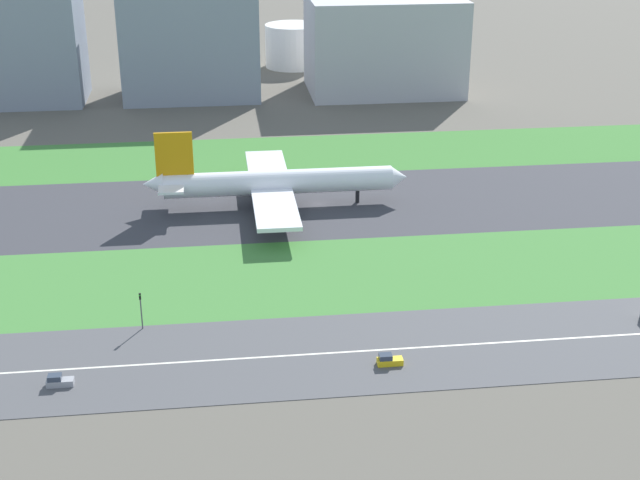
% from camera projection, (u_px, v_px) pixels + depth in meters
% --- Properties ---
extents(ground_plane, '(800.00, 800.00, 0.00)m').
position_uv_depth(ground_plane, '(318.00, 204.00, 225.76)').
color(ground_plane, '#5B564C').
extents(runway, '(280.00, 46.00, 0.10)m').
position_uv_depth(runway, '(318.00, 204.00, 225.74)').
color(runway, '#38383D').
rests_on(runway, ground_plane).
extents(grass_median_north, '(280.00, 36.00, 0.10)m').
position_uv_depth(grass_median_north, '(301.00, 154.00, 263.16)').
color(grass_median_north, '#3D7A33').
rests_on(grass_median_north, ground_plane).
extents(grass_median_south, '(280.00, 36.00, 0.10)m').
position_uv_depth(grass_median_south, '(341.00, 274.00, 188.31)').
color(grass_median_south, '#427F38').
rests_on(grass_median_south, ground_plane).
extents(highway, '(280.00, 28.00, 0.10)m').
position_uv_depth(highway, '(367.00, 351.00, 159.10)').
color(highway, '#4C4C4F').
rests_on(highway, ground_plane).
extents(highway_centerline, '(266.00, 0.50, 0.01)m').
position_uv_depth(highway_centerline, '(367.00, 351.00, 159.08)').
color(highway_centerline, silver).
rests_on(highway_centerline, highway).
extents(airliner, '(65.00, 56.00, 19.70)m').
position_uv_depth(airliner, '(272.00, 183.00, 222.06)').
color(airliner, white).
rests_on(airliner, runway).
extents(car_1, '(4.40, 1.80, 2.00)m').
position_uv_depth(car_1, '(389.00, 360.00, 154.52)').
color(car_1, yellow).
rests_on(car_1, highway).
extents(car_0, '(4.40, 1.80, 2.00)m').
position_uv_depth(car_0, '(59.00, 381.00, 148.43)').
color(car_0, '#99999E').
rests_on(car_0, highway).
extents(traffic_light, '(0.36, 0.50, 7.20)m').
position_uv_depth(traffic_light, '(141.00, 308.00, 164.91)').
color(traffic_light, '#4C4C51').
rests_on(traffic_light, highway).
extents(terminal_building, '(42.04, 29.16, 39.99)m').
position_uv_depth(terminal_building, '(20.00, 44.00, 311.99)').
color(terminal_building, gray).
rests_on(terminal_building, ground_plane).
extents(hangar_building, '(47.36, 30.32, 43.21)m').
position_uv_depth(hangar_building, '(190.00, 36.00, 317.82)').
color(hangar_building, gray).
rests_on(hangar_building, ground_plane).
extents(office_tower, '(54.35, 37.42, 33.85)m').
position_uv_depth(office_tower, '(384.00, 45.00, 327.34)').
color(office_tower, '#B2B2B7').
rests_on(office_tower, ground_plane).
extents(fuel_tank_west, '(18.45, 18.45, 14.89)m').
position_uv_depth(fuel_tank_west, '(220.00, 50.00, 365.64)').
color(fuel_tank_west, silver).
rests_on(fuel_tank_west, ground_plane).
extents(fuel_tank_centre, '(23.00, 23.00, 17.05)m').
position_uv_depth(fuel_tank_centre, '(294.00, 46.00, 368.54)').
color(fuel_tank_centre, silver).
rests_on(fuel_tank_centre, ground_plane).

